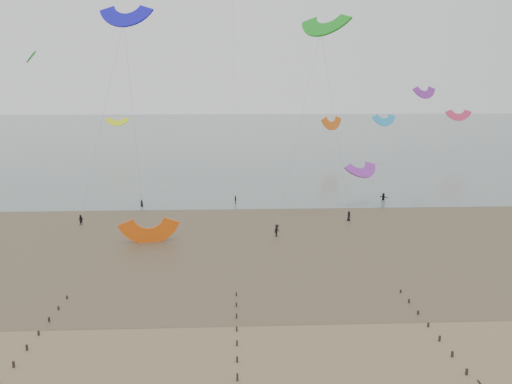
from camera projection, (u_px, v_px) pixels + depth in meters
ground at (190, 356)px, 41.90m from camera, size 500.00×500.00×0.00m
sea_and_shore at (182, 235)px, 75.31m from camera, size 500.00×665.00×0.03m
kitesurfer_lead at (142, 204)px, 91.48m from camera, size 0.62×0.42×1.68m
kitesurfers at (311, 209)px, 87.76m from camera, size 153.37×22.59×1.89m
grounded_kite at (150, 242)px, 71.96m from camera, size 8.02×6.74×3.94m
kites_airborne at (159, 95)px, 121.80m from camera, size 246.48×116.05×40.64m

